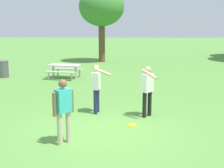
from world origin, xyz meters
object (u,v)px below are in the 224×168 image
(picnic_table_near, at_px, (64,68))
(tree_tall_left, at_px, (102,7))
(person_thrower, at_px, (148,87))
(person_bystander, at_px, (97,85))
(trash_can_further_along, at_px, (3,69))
(person_catcher, at_px, (63,107))
(frisbee, at_px, (132,125))

(picnic_table_near, bearing_deg, tree_tall_left, 77.53)
(person_thrower, relative_size, person_bystander, 1.00)
(trash_can_further_along, relative_size, tree_tall_left, 0.17)
(person_catcher, xyz_separation_m, tree_tall_left, (0.05, 16.74, 3.26))
(person_thrower, distance_m, trash_can_further_along, 10.30)
(person_bystander, distance_m, tree_tall_left, 14.44)
(person_thrower, relative_size, trash_can_further_along, 1.71)
(frisbee, relative_size, tree_tall_left, 0.05)
(person_catcher, bearing_deg, person_thrower, 45.23)
(picnic_table_near, bearing_deg, person_thrower, -60.50)
(frisbee, distance_m, tree_tall_left, 15.99)
(person_catcher, distance_m, frisbee, 2.43)
(person_catcher, relative_size, frisbee, 5.95)
(tree_tall_left, bearing_deg, picnic_table_near, -102.47)
(person_catcher, bearing_deg, person_bystander, 76.78)
(person_catcher, height_order, frisbee, person_catcher)
(person_thrower, bearing_deg, picnic_table_near, 119.50)
(person_thrower, distance_m, person_catcher, 3.25)
(picnic_table_near, height_order, trash_can_further_along, trash_can_further_along)
(tree_tall_left, bearing_deg, trash_can_further_along, -125.34)
(person_bystander, relative_size, trash_can_further_along, 1.71)
(picnic_table_near, bearing_deg, person_catcher, -80.05)
(frisbee, xyz_separation_m, tree_tall_left, (-1.71, 15.34, 4.19))
(trash_can_further_along, xyz_separation_m, tree_tall_left, (5.15, 7.26, 3.72))
(trash_can_further_along, bearing_deg, person_thrower, -44.20)
(person_bystander, bearing_deg, person_catcher, -103.22)
(person_thrower, distance_m, picnic_table_near, 7.93)
(frisbee, relative_size, picnic_table_near, 0.14)
(trash_can_further_along, height_order, tree_tall_left, tree_tall_left)
(picnic_table_near, relative_size, trash_can_further_along, 2.07)
(frisbee, height_order, tree_tall_left, tree_tall_left)
(person_thrower, bearing_deg, person_catcher, -134.77)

